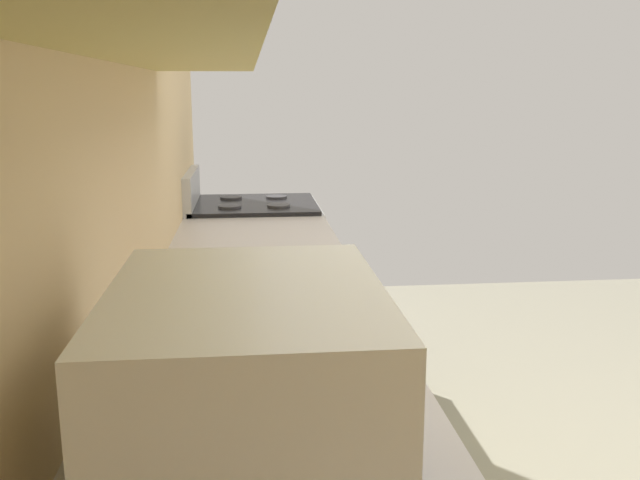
% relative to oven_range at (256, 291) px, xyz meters
% --- Properties ---
extents(wall_back, '(4.14, 0.12, 2.73)m').
position_rel_oven_range_xyz_m(wall_back, '(-1.61, 0.38, 0.89)').
color(wall_back, beige).
rests_on(wall_back, ground_plane).
extents(oven_range, '(0.63, 0.66, 1.09)m').
position_rel_oven_range_xyz_m(oven_range, '(0.00, 0.00, 0.00)').
color(oven_range, '#B7BABF').
rests_on(oven_range, ground_plane).
extents(microwave, '(0.50, 0.39, 0.30)m').
position_rel_oven_range_xyz_m(microwave, '(-2.45, 0.03, 0.59)').
color(microwave, white).
rests_on(microwave, counter_run).
extents(bowl, '(0.19, 0.19, 0.05)m').
position_rel_oven_range_xyz_m(bowl, '(-1.71, -0.09, 0.47)').
color(bowl, '#D84C47').
rests_on(bowl, counter_run).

